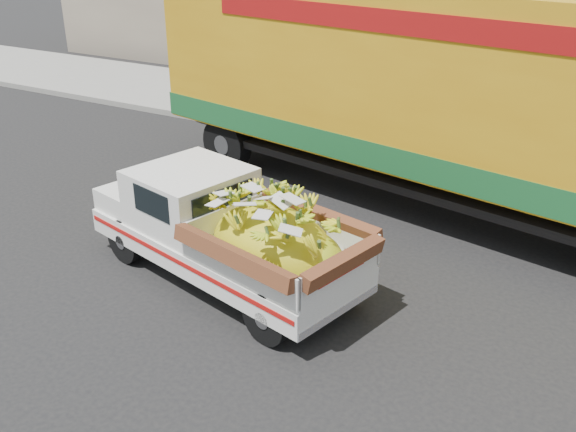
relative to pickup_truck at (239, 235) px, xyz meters
The scene contains 5 objects.
ground 1.61m from the pickup_truck, 29.50° to the right, with size 100.00×100.00×0.00m, color black.
curb 6.54m from the pickup_truck, 79.26° to the left, with size 60.00×0.25×0.15m, color gray.
sidewalk 8.60m from the pickup_truck, 81.88° to the left, with size 60.00×4.00×0.14m, color gray.
pickup_truck is the anchor object (origin of this frame).
semi_trailer 4.50m from the pickup_truck, 65.74° to the left, with size 12.08×4.72×3.80m.
Camera 1 is at (3.29, -5.76, 4.72)m, focal length 40.00 mm.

